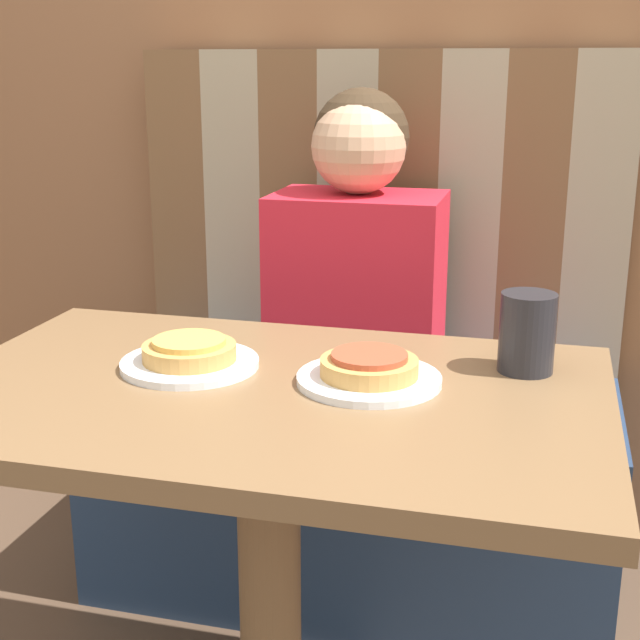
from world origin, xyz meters
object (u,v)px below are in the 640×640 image
pizza_left (189,350)px  person (358,249)px  plate_left (190,364)px  plate_right (369,379)px  pizza_right (369,365)px  drinking_cup (527,333)px

pizza_left → person: bearing=76.1°
plate_left → person: bearing=76.1°
plate_right → pizza_right: pizza_right is taller
plate_left → pizza_left: pizza_left is taller
plate_left → pizza_right: 0.29m
plate_right → drinking_cup: bearing=27.1°
pizza_right → drinking_cup: (0.23, 0.12, 0.03)m
drinking_cup → pizza_right: bearing=-152.9°
plate_right → pizza_right: bearing=-90.0°
person → plate_right: size_ratio=2.94×
plate_right → drinking_cup: size_ratio=1.75×
person → plate_left: size_ratio=2.94×
pizza_left → drinking_cup: 0.53m
pizza_left → drinking_cup: bearing=12.6°
person → drinking_cup: bearing=-51.7°
person → plate_left: bearing=-103.9°
person → plate_left: person is taller
person → pizza_right: (0.15, -0.59, -0.05)m
person → plate_left: (-0.15, -0.59, -0.08)m
person → pizza_left: 0.61m
drinking_cup → plate_left: bearing=-167.4°
plate_left → pizza_right: size_ratio=1.48×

